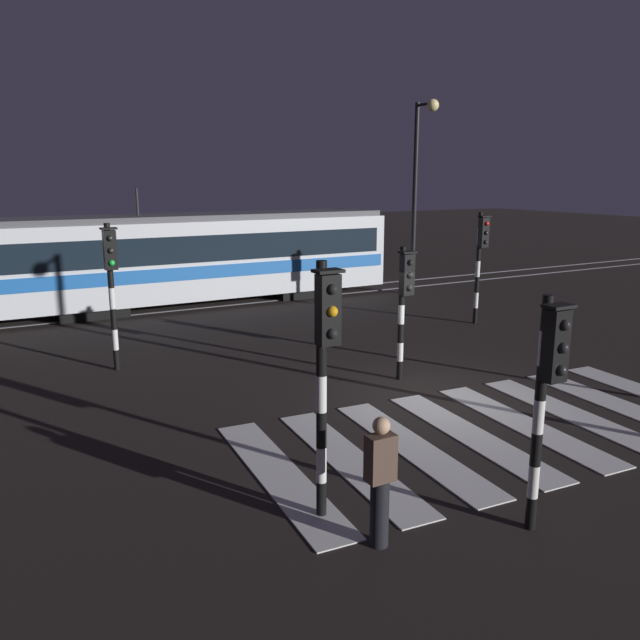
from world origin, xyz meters
name	(u,v)px	position (x,y,z in m)	size (l,w,h in m)	color
ground_plane	(426,396)	(0.00, 0.00, 0.00)	(120.00, 120.00, 0.00)	black
rail_near	(234,305)	(0.00, 11.15, 0.01)	(80.00, 0.12, 0.03)	#59595E
rail_far	(220,298)	(0.00, 12.59, 0.01)	(80.00, 0.12, 0.03)	#59595E
crosswalk_zebra	(497,429)	(0.00, -2.08, 0.01)	(9.55, 4.95, 0.02)	silver
traffic_light_median_centre	(404,294)	(0.18, 1.13, 2.00)	(0.36, 0.42, 3.04)	black
traffic_light_corner_far_left	(111,275)	(-5.35, 4.98, 2.31)	(0.36, 0.42, 3.50)	black
traffic_light_corner_far_right	(481,251)	(5.61, 4.64, 2.29)	(0.36, 0.42, 3.47)	black
traffic_light_corner_near_left	(325,354)	(-4.28, -3.26, 2.32)	(0.36, 0.42, 3.51)	black
traffic_light_kerb_mid_left	(548,381)	(-2.02, -4.87, 2.07)	(0.36, 0.42, 3.13)	black
street_lamp_trackside_right	(419,175)	(6.97, 9.62, 4.59)	(0.44, 1.21, 7.25)	black
tram	(201,256)	(-0.95, 11.86, 1.74)	(14.29, 2.58, 4.15)	silver
pedestrian_waiting_at_kerb	(380,481)	(-3.99, -4.14, 0.88)	(0.36, 0.24, 1.71)	black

